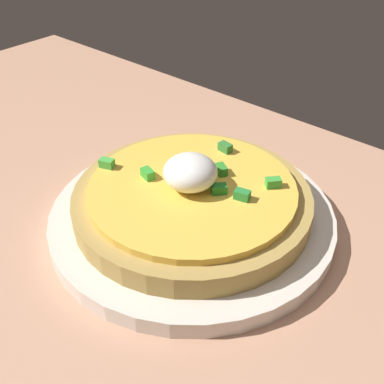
# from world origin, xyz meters

# --- Properties ---
(dining_table) EXTENTS (1.19, 0.65, 0.03)m
(dining_table) POSITION_xyz_m (0.00, 0.00, 0.01)
(dining_table) COLOR tan
(dining_table) RESTS_ON ground
(plate) EXTENTS (0.25, 0.25, 0.02)m
(plate) POSITION_xyz_m (0.06, -0.09, 0.03)
(plate) COLOR silver
(plate) RESTS_ON dining_table
(pizza) EXTENTS (0.21, 0.21, 0.06)m
(pizza) POSITION_xyz_m (0.06, -0.09, 0.06)
(pizza) COLOR #AE8E48
(pizza) RESTS_ON plate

